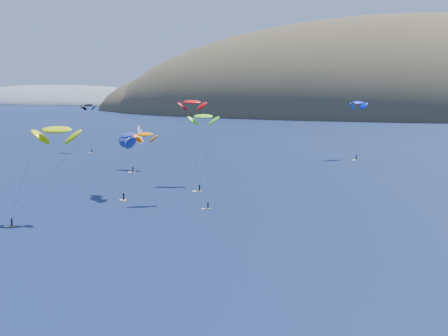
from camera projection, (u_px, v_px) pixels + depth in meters
island at (424, 125)px, 589.84m from camera, size 730.00×300.00×210.00m
headland at (73, 105)px, 906.43m from camera, size 460.00×250.00×60.00m
sailboat at (140, 141)px, 301.92m from camera, size 7.49×6.49×9.34m
kitesurfer_1 at (145, 134)px, 206.28m from camera, size 9.72×10.86×14.31m
kitesurfer_2 at (57, 130)px, 126.89m from camera, size 12.69×10.73×21.80m
kitesurfer_3 at (203, 117)px, 174.17m from camera, size 9.03×14.37×21.67m
kitesurfer_4 at (358, 103)px, 234.19m from camera, size 8.43×8.72×23.67m
kitesurfer_9 at (192, 102)px, 147.54m from camera, size 10.33×9.96×25.97m
kitesurfer_10 at (127, 135)px, 156.64m from camera, size 10.43×12.89×18.54m
kitesurfer_12 at (89, 105)px, 257.61m from camera, size 7.32×5.02×21.56m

